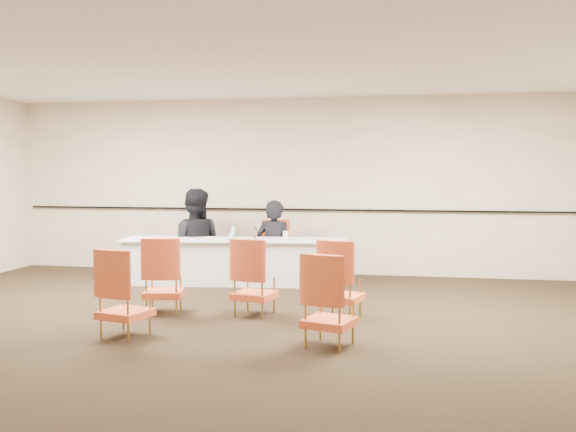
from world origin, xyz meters
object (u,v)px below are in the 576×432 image
(water_bottle, at_px, (233,233))
(aud_chair_front_right, at_px, (341,279))
(panelist_main, at_px, (274,253))
(aud_chair_front_mid, at_px, (255,277))
(aud_chair_back_right, at_px, (330,300))
(coffee_cup, at_px, (286,236))
(panel_table, at_px, (234,261))
(panelist_second, at_px, (194,247))
(microphone, at_px, (255,232))
(aud_chair_front_left, at_px, (164,275))
(panelist_second_chair, at_px, (194,249))
(aud_chair_back_left, at_px, (125,292))
(panelist_main_chair, at_px, (274,250))
(drinking_glass, at_px, (231,237))

(water_bottle, distance_m, aud_chair_front_right, 2.75)
(panelist_main, height_order, aud_chair_front_right, panelist_main)
(aud_chair_front_mid, height_order, aud_chair_back_right, same)
(coffee_cup, relative_size, aud_chair_front_right, 0.15)
(panel_table, xyz_separation_m, panelist_second, (-0.80, 0.45, 0.15))
(microphone, bearing_deg, panel_table, 174.85)
(panel_table, height_order, microphone, microphone)
(panel_table, xyz_separation_m, aud_chair_back_right, (1.89, -3.33, 0.13))
(panel_table, relative_size, panelist_main, 1.99)
(panelist_second, xyz_separation_m, aud_chair_back_right, (2.69, -3.78, -0.02))
(aud_chair_front_left, bearing_deg, panelist_second_chair, 89.17)
(water_bottle, relative_size, aud_chair_back_left, 0.23)
(aud_chair_front_right, bearing_deg, panelist_main, 132.55)
(panelist_second_chair, relative_size, aud_chair_back_left, 1.00)
(panelist_main_chair, xyz_separation_m, water_bottle, (-0.52, -0.66, 0.33))
(panelist_second_chair, height_order, microphone, microphone)
(panelist_second_chair, relative_size, aud_chair_front_mid, 1.00)
(panelist_main_chair, bearing_deg, coffee_cup, -70.17)
(panelist_main, distance_m, water_bottle, 0.92)
(panelist_second, height_order, aud_chair_back_right, panelist_second)
(water_bottle, relative_size, aud_chair_front_mid, 0.23)
(panel_table, xyz_separation_m, aud_chair_back_left, (-0.29, -3.33, 0.13))
(drinking_glass, xyz_separation_m, coffee_cup, (0.83, 0.11, 0.02))
(water_bottle, height_order, aud_chair_front_right, aud_chair_front_right)
(aud_chair_front_right, bearing_deg, aud_chair_front_left, -161.07)
(aud_chair_back_left, xyz_separation_m, aud_chair_back_right, (2.18, 0.00, 0.00))
(aud_chair_front_mid, bearing_deg, panelist_second_chair, 133.97)
(aud_chair_back_left, bearing_deg, panel_table, 99.84)
(aud_chair_back_left, bearing_deg, aud_chair_front_right, 45.28)
(aud_chair_back_right, bearing_deg, panelist_main, 125.62)
(panelist_main, relative_size, panelist_second, 0.90)
(microphone, relative_size, aud_chair_front_right, 0.27)
(panelist_main_chair, relative_size, water_bottle, 4.41)
(panelist_second, bearing_deg, water_bottle, 139.40)
(panelist_second, relative_size, aud_chair_back_right, 2.05)
(panelist_main_chair, height_order, aud_chair_front_left, same)
(coffee_cup, bearing_deg, panelist_main, 116.06)
(panelist_second, bearing_deg, drinking_glass, 135.62)
(panelist_second, relative_size, aud_chair_front_right, 2.05)
(water_bottle, bearing_deg, panelist_main, 51.80)
(water_bottle, xyz_separation_m, aud_chair_front_right, (1.87, -1.99, -0.33))
(aud_chair_front_left, bearing_deg, aud_chair_front_right, -7.98)
(aud_chair_front_left, bearing_deg, water_bottle, 70.22)
(panelist_second_chair, height_order, aud_chair_front_left, same)
(panelist_main_chair, xyz_separation_m, coffee_cup, (0.30, -0.62, 0.29))
(panelist_second_chair, xyz_separation_m, drinking_glass, (0.79, -0.58, 0.27))
(aud_chair_front_left, relative_size, aud_chair_front_mid, 1.00)
(panelist_main, xyz_separation_m, aud_chair_front_mid, (0.31, -2.69, 0.06))
(aud_chair_front_left, distance_m, aud_chair_back_left, 1.14)
(aud_chair_back_right, bearing_deg, aud_chair_back_left, -163.55)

